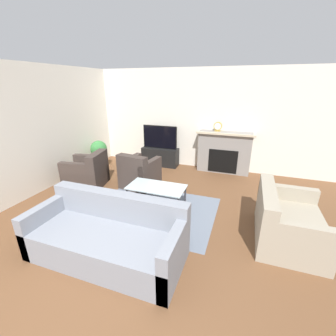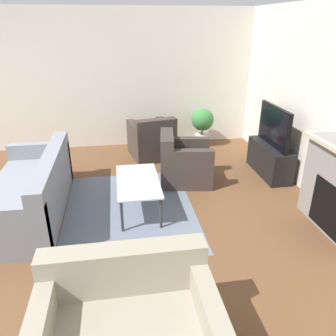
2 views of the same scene
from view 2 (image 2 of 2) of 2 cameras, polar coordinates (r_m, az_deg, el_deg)
The scene contains 11 objects.
wall_back at distance 4.90m, azimuth 26.82°, elevation 9.02°, with size 8.73×0.06×2.70m.
wall_left at distance 6.84m, azimuth -6.77°, elevation 14.98°, with size 0.06×8.02×2.70m.
area_rug at distance 4.67m, azimuth -6.67°, elevation -7.15°, with size 2.30×1.77×0.00m.
tv_stand at distance 5.86m, azimuth 17.28°, elevation 1.42°, with size 1.07×0.37×0.53m.
tv at distance 5.67m, azimuth 17.98°, elevation 6.94°, with size 1.01×0.06×0.66m.
couch_sectional at distance 4.81m, azimuth -22.74°, elevation -4.15°, with size 2.14×0.93×0.82m.
couch_loveseat at distance 2.75m, azimuth -6.99°, elevation -26.41°, with size 0.92×1.31×0.82m.
armchair_by_window at distance 6.33m, azimuth -2.84°, elevation 4.56°, with size 0.98×0.90×0.82m.
armchair_accent at distance 5.30m, azimuth 2.69°, elevation 0.62°, with size 0.82×0.90×0.82m.
coffee_table at distance 4.48m, azimuth -5.25°, elevation -2.64°, with size 1.10×0.57×0.45m.
potted_plant at distance 6.89m, azimuth 6.02°, elevation 7.67°, with size 0.46×0.46×0.80m.
Camera 2 is at (3.86, 2.23, 2.40)m, focal length 35.00 mm.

